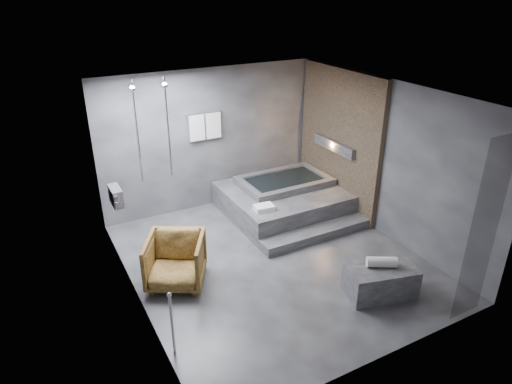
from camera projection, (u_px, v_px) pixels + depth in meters
room at (289, 155)px, 7.27m from camera, size 5.00×5.04×2.82m
tub_deck at (283, 201)px, 9.15m from camera, size 2.20×2.00×0.50m
tub_step at (316, 234)px, 8.27m from camera, size 2.20×0.36×0.18m
concrete_bench at (380, 281)px, 6.75m from camera, size 1.11×0.79×0.45m
driftwood_chair at (175, 261)px, 6.93m from camera, size 1.16×1.17×0.79m
rolled_towel at (382, 262)px, 6.67m from camera, size 0.45×0.35×0.16m
deck_towel at (264, 208)px, 8.22m from camera, size 0.37×0.29×0.09m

